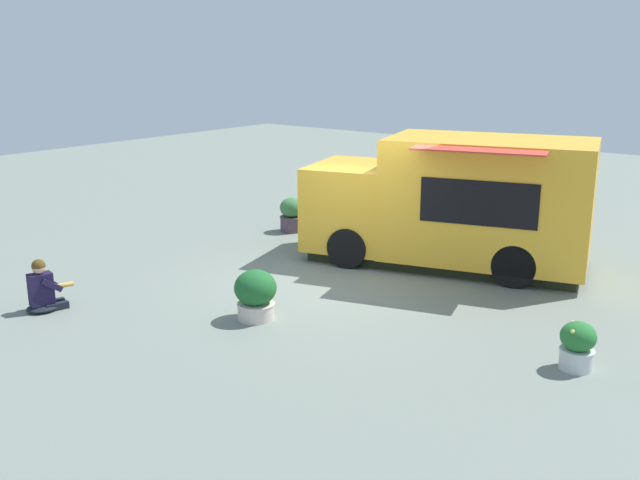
# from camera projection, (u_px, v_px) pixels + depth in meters

# --- Properties ---
(ground_plane) EXTENTS (40.00, 40.00, 0.00)m
(ground_plane) POSITION_uv_depth(u_px,v_px,m) (342.00, 282.00, 13.10)
(ground_plane) COLOR slate
(food_truck) EXTENTS (5.72, 3.46, 2.50)m
(food_truck) POSITION_uv_depth(u_px,v_px,m) (454.00, 206.00, 13.83)
(food_truck) COLOR yellow
(food_truck) RESTS_ON ground_plane
(person_customer) EXTENTS (0.56, 0.82, 0.87)m
(person_customer) POSITION_uv_depth(u_px,v_px,m) (43.00, 290.00, 11.60)
(person_customer) COLOR black
(person_customer) RESTS_ON ground_plane
(planter_flowering_near) EXTENTS (0.67, 0.67, 0.80)m
(planter_flowering_near) POSITION_uv_depth(u_px,v_px,m) (256.00, 294.00, 11.22)
(planter_flowering_near) COLOR beige
(planter_flowering_near) RESTS_ON ground_plane
(planter_flowering_far) EXTENTS (0.47, 0.47, 0.66)m
(planter_flowering_far) POSITION_uv_depth(u_px,v_px,m) (577.00, 345.00, 9.47)
(planter_flowering_far) COLOR silver
(planter_flowering_far) RESTS_ON ground_plane
(planter_flowering_side) EXTENTS (0.56, 0.56, 0.79)m
(planter_flowering_side) POSITION_uv_depth(u_px,v_px,m) (292.00, 214.00, 16.61)
(planter_flowering_side) COLOR #52404F
(planter_flowering_side) RESTS_ON ground_plane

